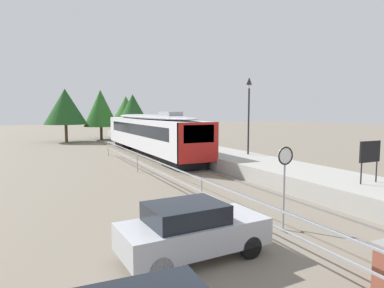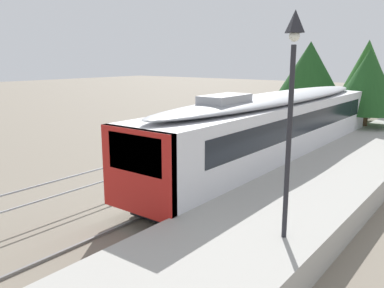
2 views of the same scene
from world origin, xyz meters
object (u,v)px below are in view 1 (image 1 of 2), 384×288
platform_lamp_mid_platform (249,101)px  platform_notice_board (370,153)px  parked_hatchback_silver (192,229)px  speed_limit_sign (285,167)px  commuter_train (151,132)px

platform_lamp_mid_platform → platform_notice_board: platform_lamp_mid_platform is taller
platform_lamp_mid_platform → parked_hatchback_silver: platform_lamp_mid_platform is taller
platform_lamp_mid_platform → speed_limit_sign: platform_lamp_mid_platform is taller
platform_notice_board → parked_hatchback_silver: platform_notice_board is taller
platform_notice_board → parked_hatchback_silver: (-9.06, -1.50, -1.40)m
speed_limit_sign → parked_hatchback_silver: 3.97m
commuter_train → parked_hatchback_silver: bearing=-105.8°
commuter_train → parked_hatchback_silver: size_ratio=4.62×
commuter_train → platform_notice_board: commuter_train is taller
commuter_train → platform_lamp_mid_platform: 9.84m
platform_lamp_mid_platform → platform_notice_board: bearing=-95.1°
commuter_train → platform_notice_board: size_ratio=10.48×
platform_lamp_mid_platform → parked_hatchback_silver: bearing=-130.8°
platform_lamp_mid_platform → speed_limit_sign: bearing=-119.8°
parked_hatchback_silver → platform_lamp_mid_platform: bearing=49.2°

